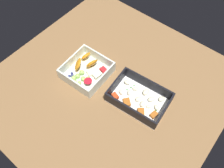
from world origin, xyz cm
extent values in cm
cube|color=brown|center=(0.00, 0.00, 1.00)|extent=(80.00, 80.00, 2.00)
cube|color=white|center=(-12.13, -1.66, 2.30)|extent=(21.07, 15.17, 0.60)
cube|color=black|center=(-21.75, -2.54, 4.95)|extent=(1.83, 13.40, 4.70)
cube|color=black|center=(-2.51, -0.77, 4.95)|extent=(1.83, 13.40, 4.70)
cube|color=black|center=(-12.71, 4.72, 4.95)|extent=(18.70, 2.31, 4.70)
cube|color=black|center=(-11.54, -8.03, 4.95)|extent=(18.70, 2.31, 4.70)
ellipsoid|color=beige|center=(-12.02, -1.55, 3.48)|extent=(2.54, 2.99, 1.26)
ellipsoid|color=beige|center=(-18.32, -6.64, 3.46)|extent=(2.56, 2.95, 1.24)
ellipsoid|color=beige|center=(-15.67, -4.36, 3.56)|extent=(3.15, 3.36, 1.37)
ellipsoid|color=beige|center=(-5.59, -0.44, 3.38)|extent=(2.66, 2.29, 1.12)
ellipsoid|color=beige|center=(-4.75, -4.56, 3.45)|extent=(2.58, 1.93, 1.21)
ellipsoid|color=beige|center=(-18.74, -2.84, 3.35)|extent=(2.63, 2.44, 1.08)
ellipsoid|color=beige|center=(-14.24, -0.95, 3.47)|extent=(2.28, 2.83, 1.25)
ellipsoid|color=beige|center=(-12.44, -5.43, 3.58)|extent=(2.02, 2.85, 1.41)
ellipsoid|color=beige|center=(-8.01, -1.66, 3.36)|extent=(2.35, 2.64, 1.09)
ellipsoid|color=beige|center=(-16.52, -1.56, 3.31)|extent=(2.47, 2.43, 1.02)
ellipsoid|color=beige|center=(-8.71, -4.38, 3.36)|extent=(2.63, 2.53, 1.08)
cube|color=red|center=(-4.99, 2.81, 3.43)|extent=(2.88, 2.27, 1.67)
cube|color=#AD5B1E|center=(-9.61, 2.02, 3.22)|extent=(3.74, 3.67, 1.24)
cube|color=#AD5B1E|center=(-15.60, 2.05, 3.39)|extent=(3.33, 3.42, 1.58)
cube|color=#AD5B1E|center=(-19.52, -0.26, 3.20)|extent=(2.03, 2.77, 1.20)
cube|color=#387A33|center=(-11.25, -2.20, 2.70)|extent=(0.60, 0.40, 0.20)
cube|color=#387A33|center=(-7.28, -5.44, 2.70)|extent=(0.60, 0.40, 0.20)
cube|color=#387A33|center=(-6.43, -2.44, 2.70)|extent=(0.60, 0.40, 0.20)
cube|color=#387A33|center=(-19.07, -2.04, 2.70)|extent=(0.60, 0.40, 0.20)
cube|color=#387A33|center=(-7.00, -4.02, 2.70)|extent=(0.60, 0.40, 0.20)
cube|color=silver|center=(9.77, 1.25, 2.30)|extent=(15.89, 16.24, 0.60)
cube|color=silver|center=(2.47, 0.92, 4.77)|extent=(1.30, 15.58, 4.35)
cube|color=silver|center=(17.06, 1.58, 4.77)|extent=(1.30, 15.58, 4.35)
cube|color=silver|center=(9.43, 8.72, 4.77)|extent=(14.01, 1.23, 4.35)
cube|color=silver|center=(10.10, -6.23, 4.77)|extent=(14.01, 1.23, 4.35)
ellipsoid|color=orange|center=(14.51, -3.38, 4.75)|extent=(3.99, 4.45, 4.11)
ellipsoid|color=orange|center=(13.78, 1.69, 5.26)|extent=(5.90, 6.26, 5.11)
ellipsoid|color=orange|center=(10.04, -2.01, 5.17)|extent=(4.70, 5.63, 4.95)
cube|color=#F4EACC|center=(8.43, 1.05, 3.33)|extent=(2.96, 2.63, 1.47)
cube|color=red|center=(5.34, -3.20, 3.41)|extent=(3.04, 2.49, 1.63)
cube|color=#F4EACC|center=(5.71, -0.37, 3.57)|extent=(3.06, 3.67, 1.94)
sphere|color=#9ECC60|center=(10.98, 2.80, 3.57)|extent=(1.93, 1.93, 1.93)
sphere|color=#9ECC60|center=(8.61, 6.70, 3.34)|extent=(1.48, 1.48, 1.48)
sphere|color=#9ECC60|center=(10.22, 7.44, 3.46)|extent=(1.71, 1.71, 1.71)
sphere|color=#9ECC60|center=(11.15, 4.89, 3.52)|extent=(1.84, 1.84, 1.84)
sphere|color=#9ECC60|center=(8.72, 4.51, 3.50)|extent=(1.81, 1.81, 1.81)
sphere|color=#9ECC60|center=(7.59, 3.23, 3.34)|extent=(1.48, 1.48, 1.48)
sphere|color=#9ECC60|center=(11.58, 6.39, 3.55)|extent=(1.90, 1.90, 1.90)
cone|color=red|center=(5.96, 4.70, 3.80)|extent=(2.99, 2.99, 2.39)
sphere|color=navy|center=(14.00, 5.19, 3.09)|extent=(0.98, 0.98, 0.98)
sphere|color=navy|center=(13.73, 6.79, 3.15)|extent=(1.09, 1.09, 1.09)
sphere|color=navy|center=(14.70, 7.53, 3.12)|extent=(1.05, 1.05, 1.05)
sphere|color=navy|center=(13.08, 5.79, 3.16)|extent=(1.11, 1.11, 1.11)
camera|label=1|loc=(-28.81, 33.72, 73.86)|focal=36.67mm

